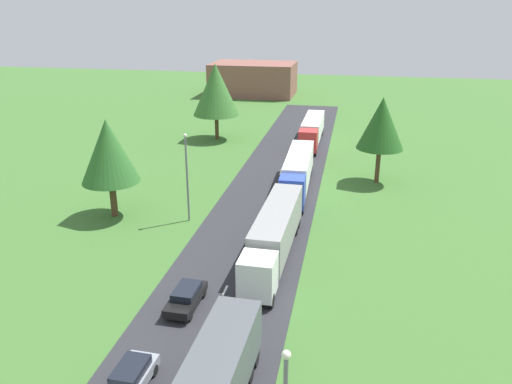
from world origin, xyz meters
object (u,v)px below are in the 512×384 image
Objects in this scene: truck_second at (274,233)px; car_third at (186,297)px; car_second at (130,378)px; tree_birch at (216,90)px; lamppost_second at (187,173)px; truck_third at (298,171)px; truck_fourth at (312,129)px; tree_oak at (108,151)px; distant_building at (253,79)px; tree_maple at (381,124)px.

truck_second is 3.49× the size of car_third.
tree_birch is (-9.25, 51.91, 6.53)m from car_second.
truck_third is at bearing 48.28° from lamppost_second.
truck_fourth is (-0.23, 19.81, -0.14)m from truck_third.
truck_third is at bearing 32.32° from tree_oak.
truck_third is (-0.03, 16.09, -0.01)m from truck_second.
tree_birch reaches higher than lamppost_second.
tree_oak is 0.85× the size of tree_birch.
tree_oak is 68.81m from distant_building.
tree_oak is 30.11m from tree_birch.
distant_building reaches higher than car_second.
truck_second is at bearing -77.49° from distant_building.
tree_maple reaches higher than tree_oak.
truck_fourth is 3.30× the size of car_third.
tree_birch is at bearing 146.31° from tree_maple.
car_second is 0.38× the size of tree_birch.
tree_birch reaches higher than car_third.
tree_birch is 0.62× the size of distant_building.
truck_third is 1.30× the size of tree_birch.
tree_birch is at bearing 111.87° from truck_second.
distant_building reaches higher than truck_second.
tree_birch is (-14.10, -0.16, 5.27)m from truck_fourth.
truck_third is at bearing -74.23° from distant_building.
car_third is at bearing -77.58° from tree_birch.
car_third is at bearing -95.81° from truck_fourth.
truck_fourth is 44.16m from car_third.
lamppost_second is 0.76× the size of tree_birch.
truck_fourth is (-0.25, 35.91, -0.15)m from truck_second.
car_second is at bearing -95.32° from truck_fourth.
truck_second is 0.83× the size of distant_building.
truck_fourth reaches higher than car_third.
tree_birch reaches higher than distant_building.
tree_birch is (2.08, 30.03, 0.92)m from tree_oak.
truck_second is 3.56× the size of car_second.
tree_maple is 59.60m from distant_building.
truck_second is at bearing -68.13° from tree_birch.
truck_second is at bearing -33.39° from lamppost_second.
tree_birch is 27.52m from tree_maple.
distant_building is (-25.06, 53.98, -3.37)m from tree_maple.
tree_oak reaches higher than truck_second.
truck_second is 1.06× the size of truck_fourth.
lamppost_second is 22.91m from tree_maple.
tree_birch is (-5.29, 29.78, 2.67)m from lamppost_second.
car_third is 0.38× the size of tree_birch.
car_second is 22.82m from lamppost_second.
car_second is (-5.08, -32.26, -1.40)m from truck_third.
tree_birch reaches higher than car_second.
distant_building is (-11.41, 90.63, 2.61)m from car_second.
car_second is 0.44× the size of tree_oak.
tree_oak is at bearing -89.93° from distant_building.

